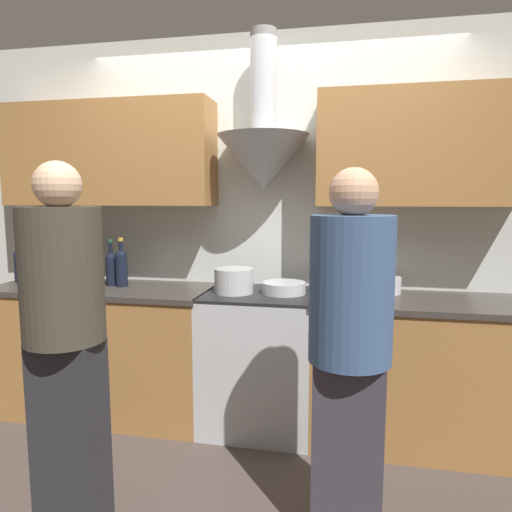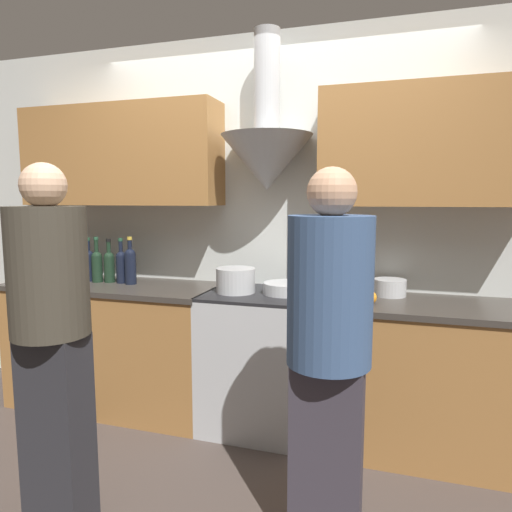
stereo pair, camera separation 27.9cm
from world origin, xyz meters
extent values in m
plane|color=#423833|center=(0.00, 0.00, 0.00)|extent=(12.00, 12.00, 0.00)
cube|color=silver|center=(0.00, 0.66, 1.30)|extent=(8.40, 0.06, 2.60)
cone|color=#B7BABC|center=(0.00, 0.47, 1.73)|extent=(0.60, 0.60, 0.35)
cylinder|color=#B7BABC|center=(0.00, 0.47, 2.23)|extent=(0.17, 0.17, 0.65)
cube|color=#9E6B38|center=(-1.10, 0.48, 1.80)|extent=(1.49, 0.32, 0.70)
cube|color=#9E6B38|center=(0.96, 0.48, 1.80)|extent=(1.21, 0.32, 0.70)
cube|color=#9E6B38|center=(-1.10, 0.33, 0.43)|extent=(1.49, 0.60, 0.86)
cube|color=#38332D|center=(-1.10, 0.33, 0.88)|extent=(1.52, 0.62, 0.03)
cube|color=#9E6B38|center=(0.96, 0.33, 0.43)|extent=(1.21, 0.60, 0.86)
cube|color=#38332D|center=(0.96, 0.33, 0.88)|extent=(1.24, 0.62, 0.03)
cube|color=#B7BABC|center=(0.00, 0.33, 0.44)|extent=(0.70, 0.60, 0.88)
cube|color=black|center=(0.00, 0.04, 0.40)|extent=(0.49, 0.01, 0.39)
cube|color=black|center=(0.00, 0.33, 0.89)|extent=(0.70, 0.60, 0.02)
cube|color=#B7BABC|center=(0.00, 0.60, 0.83)|extent=(0.70, 0.06, 0.10)
cylinder|color=black|center=(-1.77, 0.36, 1.00)|extent=(0.07, 0.07, 0.20)
sphere|color=black|center=(-1.77, 0.36, 1.10)|extent=(0.07, 0.07, 0.07)
cylinder|color=black|center=(-1.77, 0.36, 1.16)|extent=(0.03, 0.03, 0.08)
cylinder|color=gold|center=(-1.77, 0.36, 1.21)|extent=(0.03, 0.03, 0.02)
cylinder|color=black|center=(-1.67, 0.35, 1.00)|extent=(0.07, 0.07, 0.20)
sphere|color=black|center=(-1.67, 0.35, 1.10)|extent=(0.07, 0.07, 0.07)
cylinder|color=black|center=(-1.67, 0.35, 1.16)|extent=(0.03, 0.03, 0.09)
cylinder|color=#234C33|center=(-1.67, 0.35, 1.21)|extent=(0.03, 0.03, 0.02)
cylinder|color=black|center=(-1.59, 0.37, 1.00)|extent=(0.07, 0.07, 0.21)
sphere|color=black|center=(-1.59, 0.37, 1.10)|extent=(0.07, 0.07, 0.07)
cylinder|color=black|center=(-1.59, 0.37, 1.17)|extent=(0.03, 0.03, 0.10)
cylinder|color=gold|center=(-1.59, 0.37, 1.23)|extent=(0.03, 0.03, 0.02)
cylinder|color=black|center=(-1.50, 0.35, 1.00)|extent=(0.07, 0.07, 0.21)
sphere|color=black|center=(-1.50, 0.35, 1.11)|extent=(0.07, 0.07, 0.07)
cylinder|color=black|center=(-1.50, 0.35, 1.18)|extent=(0.03, 0.03, 0.11)
cylinder|color=#234C33|center=(-1.50, 0.35, 1.24)|extent=(0.03, 0.03, 0.02)
cylinder|color=black|center=(-1.41, 0.35, 1.00)|extent=(0.07, 0.07, 0.20)
sphere|color=black|center=(-1.41, 0.35, 1.10)|extent=(0.07, 0.07, 0.07)
cylinder|color=black|center=(-1.41, 0.35, 1.16)|extent=(0.03, 0.03, 0.08)
cylinder|color=maroon|center=(-1.41, 0.35, 1.21)|extent=(0.03, 0.03, 0.02)
cylinder|color=black|center=(-1.32, 0.37, 0.99)|extent=(0.07, 0.07, 0.19)
sphere|color=black|center=(-1.32, 0.37, 1.09)|extent=(0.07, 0.07, 0.07)
cylinder|color=black|center=(-1.32, 0.37, 1.15)|extent=(0.03, 0.03, 0.09)
cylinder|color=#234C33|center=(-1.32, 0.37, 1.20)|extent=(0.03, 0.03, 0.02)
cylinder|color=black|center=(-1.24, 0.35, 0.99)|extent=(0.08, 0.08, 0.19)
sphere|color=black|center=(-1.24, 0.35, 1.08)|extent=(0.07, 0.07, 0.07)
cylinder|color=black|center=(-1.24, 0.35, 1.15)|extent=(0.03, 0.03, 0.10)
cylinder|color=#234C33|center=(-1.24, 0.35, 1.21)|extent=(0.03, 0.03, 0.02)
cylinder|color=black|center=(-1.15, 0.37, 0.99)|extent=(0.08, 0.08, 0.18)
sphere|color=black|center=(-1.15, 0.37, 1.08)|extent=(0.07, 0.07, 0.07)
cylinder|color=black|center=(-1.15, 0.37, 1.14)|extent=(0.03, 0.03, 0.09)
cylinder|color=black|center=(-1.15, 0.37, 1.20)|extent=(0.03, 0.03, 0.02)
cylinder|color=black|center=(-1.05, 0.37, 0.99)|extent=(0.07, 0.07, 0.19)
sphere|color=black|center=(-1.05, 0.37, 1.09)|extent=(0.07, 0.07, 0.07)
cylinder|color=black|center=(-1.05, 0.37, 1.15)|extent=(0.03, 0.03, 0.09)
cylinder|color=#234C33|center=(-1.05, 0.37, 1.21)|extent=(0.03, 0.03, 0.02)
cylinder|color=black|center=(-0.97, 0.35, 1.00)|extent=(0.08, 0.08, 0.21)
sphere|color=black|center=(-0.97, 0.35, 1.11)|extent=(0.08, 0.08, 0.08)
cylinder|color=black|center=(-0.97, 0.35, 1.17)|extent=(0.03, 0.03, 0.08)
cylinder|color=gold|center=(-0.97, 0.35, 1.22)|extent=(0.03, 0.03, 0.02)
cylinder|color=#B7BABC|center=(-0.16, 0.30, 0.98)|extent=(0.25, 0.25, 0.16)
cylinder|color=#B7BABC|center=(0.16, 0.35, 0.93)|extent=(0.28, 0.28, 0.07)
sphere|color=orange|center=(0.69, 0.21, 0.94)|extent=(0.08, 0.08, 0.08)
cylinder|color=#B7BABC|center=(0.79, 0.49, 0.95)|extent=(0.20, 0.20, 0.10)
cube|color=silver|center=(0.53, 0.18, 0.90)|extent=(0.13, 0.10, 0.01)
cube|color=black|center=(0.44, 0.24, 0.90)|extent=(0.08, 0.06, 0.01)
cube|color=#28282D|center=(-0.57, -0.87, 0.46)|extent=(0.28, 0.18, 0.92)
cylinder|color=#3D382D|center=(-0.57, -0.87, 1.19)|extent=(0.32, 0.32, 0.55)
sphere|color=#E0B28E|center=(-0.57, -0.87, 1.55)|extent=(0.19, 0.19, 0.19)
cube|color=#38333D|center=(0.57, -0.59, 0.41)|extent=(0.30, 0.19, 0.81)
cylinder|color=#38517A|center=(0.57, -0.59, 1.12)|extent=(0.35, 0.35, 0.61)
sphere|color=tan|center=(0.57, -0.59, 1.52)|extent=(0.20, 0.20, 0.20)
camera|label=1|loc=(0.55, -2.49, 1.49)|focal=32.00mm
camera|label=2|loc=(0.82, -2.42, 1.49)|focal=32.00mm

